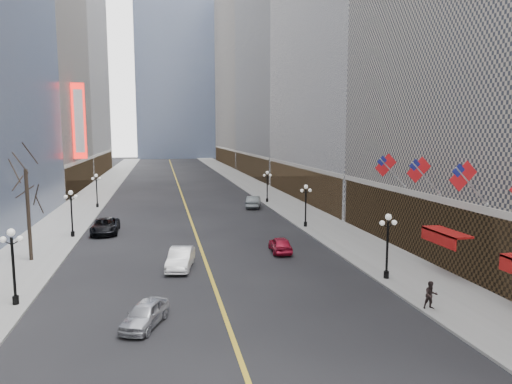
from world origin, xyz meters
name	(u,v)px	position (x,y,z in m)	size (l,w,h in m)	color
sidewalk_east	(275,198)	(14.00, 70.00, 0.07)	(6.00, 230.00, 0.15)	gray
sidewalk_west	(85,204)	(-14.00, 70.00, 0.07)	(6.00, 230.00, 0.15)	gray
lane_line	(181,193)	(0.00, 80.00, 0.01)	(0.25, 200.00, 0.02)	gold
bldg_east_c	(304,72)	(29.88, 106.00, 24.18)	(26.60, 40.60, 48.80)	gray
bldg_east_d	(263,67)	(29.90, 149.00, 31.17)	(26.60, 46.60, 62.80)	#9D9382
bldg_west_d	(41,21)	(-29.92, 121.00, 36.17)	(26.60, 38.60, 72.80)	silver
streetlamp_east_1	(388,239)	(11.80, 30.00, 2.90)	(1.26, 0.44, 4.52)	black
streetlamp_east_2	(306,201)	(11.80, 48.00, 2.90)	(1.26, 0.44, 4.52)	black
streetlamp_east_3	(267,183)	(11.80, 66.00, 2.90)	(1.26, 0.44, 4.52)	black
streetlamp_west_1	(13,259)	(-11.80, 30.00, 2.90)	(1.26, 0.44, 4.52)	black
streetlamp_west_2	(71,209)	(-11.80, 48.00, 2.90)	(1.26, 0.44, 4.52)	black
streetlamp_west_3	(97,187)	(-11.80, 66.00, 2.90)	(1.26, 0.44, 4.52)	black
flag_3	(465,179)	(15.31, 27.00, 7.29)	(2.87, 0.12, 2.87)	#B2B2B7
flag_4	(421,172)	(15.31, 32.00, 7.29)	(2.87, 0.12, 2.87)	#B2B2B7
flag_5	(388,167)	(15.31, 37.00, 7.29)	(2.87, 0.12, 2.87)	#B2B2B7
awning_c	(444,234)	(16.11, 30.00, 3.08)	(1.40, 4.00, 0.93)	maroon
theatre_marquee	(79,121)	(-15.88, 80.00, 12.00)	(2.00, 0.55, 12.00)	red
tree_west_far	(26,183)	(-13.50, 40.00, 6.24)	(3.60, 3.60, 7.92)	#2D231C
car_nb_near	(145,314)	(-4.29, 25.68, 0.65)	(1.54, 3.84, 1.31)	#B6B8BE
car_nb_mid	(181,259)	(-2.00, 35.72, 0.77)	(1.62, 4.66, 1.53)	white
car_nb_far	(105,226)	(-8.93, 49.49, 0.77)	(2.54, 5.52, 1.53)	black
car_sb_mid	(280,244)	(6.54, 38.73, 0.68)	(1.60, 3.98, 1.36)	maroon
car_sb_far	(253,202)	(9.00, 62.24, 0.80)	(1.69, 4.84, 1.60)	#565D5F
ped_east_walk	(431,295)	(11.60, 24.40, 0.95)	(0.78, 0.43, 1.60)	black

